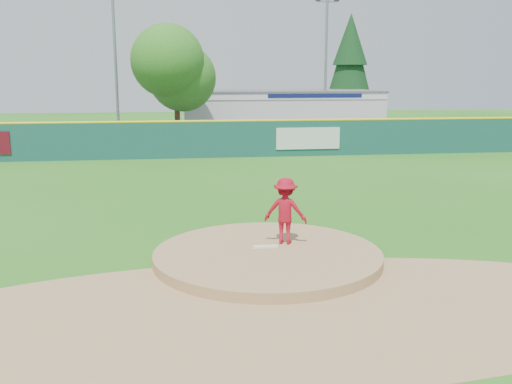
{
  "coord_description": "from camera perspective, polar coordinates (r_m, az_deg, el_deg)",
  "views": [
    {
      "loc": [
        -2.11,
        -13.02,
        4.38
      ],
      "look_at": [
        0.0,
        2.0,
        1.3
      ],
      "focal_mm": 40.0,
      "sensor_mm": 36.0,
      "label": 1
    }
  ],
  "objects": [
    {
      "name": "conifer_tree",
      "position": [
        51.3,
        9.37,
        12.64
      ],
      "size": [
        4.4,
        4.4,
        9.5
      ],
      "color": "#382314",
      "rests_on": "ground"
    },
    {
      "name": "outfield_fence",
      "position": [
        31.26,
        -4.09,
        5.42
      ],
      "size": [
        40.0,
        0.14,
        2.07
      ],
      "color": "#164741",
      "rests_on": "ground"
    },
    {
      "name": "pitcher",
      "position": [
        14.25,
        2.96,
        -1.9
      ],
      "size": [
        1.23,
        0.96,
        1.67
      ],
      "primitive_type": "imported",
      "rotation": [
        0.0,
        0.0,
        2.78
      ],
      "color": "#A20D20",
      "rests_on": "pitchers_mound"
    },
    {
      "name": "fence_banners",
      "position": [
        31.16,
        -10.81,
        5.06
      ],
      "size": [
        21.22,
        0.04,
        1.2
      ],
      "color": "#5C0D18",
      "rests_on": "ground"
    },
    {
      "name": "infield_dirt_arc",
      "position": [
        11.13,
        3.65,
        -11.69
      ],
      "size": [
        15.4,
        15.4,
        0.01
      ],
      "primitive_type": "cylinder",
      "color": "#9E774C",
      "rests_on": "ground"
    },
    {
      "name": "light_pole_left",
      "position": [
        40.24,
        -13.92,
        13.54
      ],
      "size": [
        1.75,
        0.25,
        11.0
      ],
      "color": "gray",
      "rests_on": "ground"
    },
    {
      "name": "pitching_rubber",
      "position": [
        14.09,
        0.96,
        -5.48
      ],
      "size": [
        0.6,
        0.15,
        0.04
      ],
      "primitive_type": "cube",
      "color": "white",
      "rests_on": "pitchers_mound"
    },
    {
      "name": "deciduous_tree",
      "position": [
        38.02,
        -7.99,
        11.64
      ],
      "size": [
        5.6,
        5.6,
        7.36
      ],
      "color": "#382314",
      "rests_on": "ground"
    },
    {
      "name": "ground",
      "position": [
        13.89,
        1.15,
        -6.9
      ],
      "size": [
        120.0,
        120.0,
        0.0
      ],
      "primitive_type": "plane",
      "color": "#286B19",
      "rests_on": "ground"
    },
    {
      "name": "light_pole_right",
      "position": [
        43.47,
        7.0,
        12.94
      ],
      "size": [
        1.75,
        0.25,
        10.0
      ],
      "color": "gray",
      "rests_on": "ground"
    },
    {
      "name": "pool_building_grp",
      "position": [
        45.81,
        2.24,
        8.08
      ],
      "size": [
        15.2,
        8.2,
        3.31
      ],
      "color": "silver",
      "rests_on": "ground"
    },
    {
      "name": "van",
      "position": [
        35.78,
        -1.56,
        5.71
      ],
      "size": [
        5.8,
        3.38,
        1.52
      ],
      "primitive_type": "imported",
      "rotation": [
        0.0,
        0.0,
        1.41
      ],
      "color": "silver",
      "rests_on": "parking_lot"
    },
    {
      "name": "pitchers_mound",
      "position": [
        13.89,
        1.15,
        -6.9
      ],
      "size": [
        5.5,
        5.5,
        0.5
      ],
      "primitive_type": "cylinder",
      "color": "#9E774C",
      "rests_on": "ground"
    },
    {
      "name": "parking_lot",
      "position": [
        40.31,
        -4.96,
        5.22
      ],
      "size": [
        44.0,
        16.0,
        0.02
      ],
      "primitive_type": "cube",
      "color": "#38383A",
      "rests_on": "ground"
    }
  ]
}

